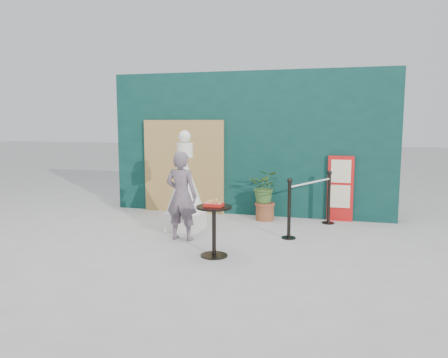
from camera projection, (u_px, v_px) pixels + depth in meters
ground at (202, 257)px, 6.40m from camera, size 60.00×60.00×0.00m
back_wall at (249, 144)px, 9.21m from camera, size 6.00×0.30×3.00m
bamboo_fence at (184, 166)px, 9.45m from camera, size 1.80×0.08×2.00m
woman at (181, 196)px, 7.24m from camera, size 0.56×0.39×1.49m
menu_board at (340, 189)px, 8.63m from camera, size 0.50×0.07×1.30m
statue at (185, 190)px, 7.93m from camera, size 0.71×0.71×1.81m
cafe_table at (214, 223)px, 6.37m from camera, size 0.52×0.52×0.75m
food_basket at (214, 204)px, 6.34m from camera, size 0.26×0.19×0.11m
planter at (265, 191)px, 8.71m from camera, size 0.60×0.52×1.01m
stanchion_barrier at (310, 204)px, 7.88m from camera, size 0.84×1.54×1.03m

